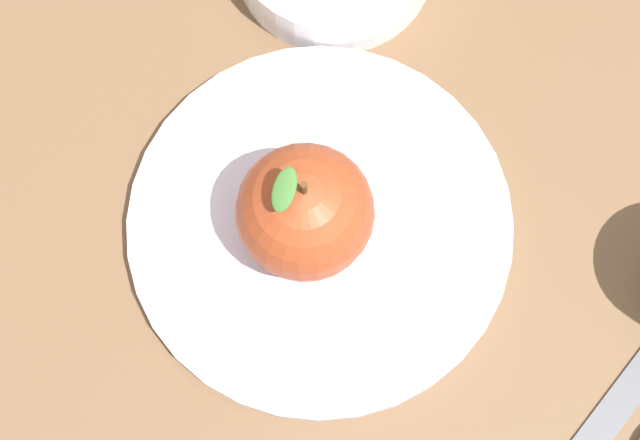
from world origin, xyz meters
TOP-DOWN VIEW (x-y plane):
  - ground_plane at (0.00, 0.00)m, footprint 2.40×2.40m
  - dinner_plate at (0.01, -0.05)m, footprint 0.23×0.23m
  - apple at (0.02, -0.04)m, footprint 0.08×0.08m

SIDE VIEW (x-z plane):
  - ground_plane at x=0.00m, z-range 0.00..0.00m
  - dinner_plate at x=0.01m, z-range 0.00..0.02m
  - apple at x=0.02m, z-range 0.01..0.10m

